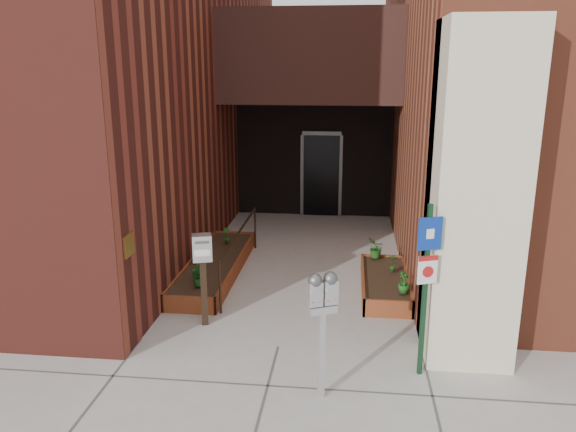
% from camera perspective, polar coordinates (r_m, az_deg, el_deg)
% --- Properties ---
extents(ground, '(80.00, 80.00, 0.00)m').
position_cam_1_polar(ground, '(8.11, -1.03, -13.15)').
color(ground, '#9E9991').
rests_on(ground, ground).
extents(architecture, '(20.00, 14.60, 10.00)m').
position_cam_1_polar(architecture, '(14.06, 1.93, 19.79)').
color(architecture, maroon).
rests_on(architecture, ground).
extents(planter_left, '(0.90, 3.60, 0.30)m').
position_cam_1_polar(planter_left, '(10.75, -7.41, -5.17)').
color(planter_left, brown).
rests_on(planter_left, ground).
extents(planter_right, '(0.80, 2.20, 0.30)m').
position_cam_1_polar(planter_right, '(10.02, 9.80, -6.83)').
color(planter_right, brown).
rests_on(planter_right, ground).
extents(handrail, '(0.04, 3.34, 0.90)m').
position_cam_1_polar(handrail, '(10.40, -4.91, -2.23)').
color(handrail, black).
rests_on(handrail, ground).
extents(parking_meter, '(0.36, 0.26, 1.58)m').
position_cam_1_polar(parking_meter, '(6.49, 3.51, -8.72)').
color(parking_meter, '#B1B1B4').
rests_on(parking_meter, ground).
extents(sign_post, '(0.29, 0.13, 2.25)m').
position_cam_1_polar(sign_post, '(7.08, 13.90, -5.65)').
color(sign_post, '#13341D').
rests_on(sign_post, ground).
extents(payment_dropbox, '(0.33, 0.28, 1.43)m').
position_cam_1_polar(payment_dropbox, '(8.44, -8.67, -4.49)').
color(payment_dropbox, black).
rests_on(payment_dropbox, ground).
extents(shrub_left_a, '(0.38, 0.38, 0.32)m').
position_cam_1_polar(shrub_left_a, '(9.44, -8.98, -6.05)').
color(shrub_left_a, '#175219').
rests_on(shrub_left_a, planter_left).
extents(shrub_left_b, '(0.24, 0.24, 0.37)m').
position_cam_1_polar(shrub_left_b, '(9.73, -9.21, -5.25)').
color(shrub_left_b, '#18551E').
rests_on(shrub_left_b, planter_left).
extents(shrub_left_c, '(0.26, 0.26, 0.33)m').
position_cam_1_polar(shrub_left_c, '(10.55, -9.29, -3.73)').
color(shrub_left_c, '#255D1A').
rests_on(shrub_left_c, planter_left).
extents(shrub_left_d, '(0.25, 0.25, 0.34)m').
position_cam_1_polar(shrub_left_d, '(11.56, -6.26, -1.90)').
color(shrub_left_d, '#245B1A').
rests_on(shrub_left_d, planter_left).
extents(shrub_right_a, '(0.27, 0.27, 0.34)m').
position_cam_1_polar(shrub_right_a, '(9.23, 11.70, -6.62)').
color(shrub_right_a, '#1D5A19').
rests_on(shrub_right_a, planter_right).
extents(shrub_right_b, '(0.21, 0.21, 0.32)m').
position_cam_1_polar(shrub_right_b, '(10.09, 10.62, -4.70)').
color(shrub_right_b, '#245217').
rests_on(shrub_right_b, planter_right).
extents(shrub_right_c, '(0.37, 0.37, 0.38)m').
position_cam_1_polar(shrub_right_c, '(10.73, 8.94, -3.26)').
color(shrub_right_c, '#205518').
rests_on(shrub_right_c, planter_right).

